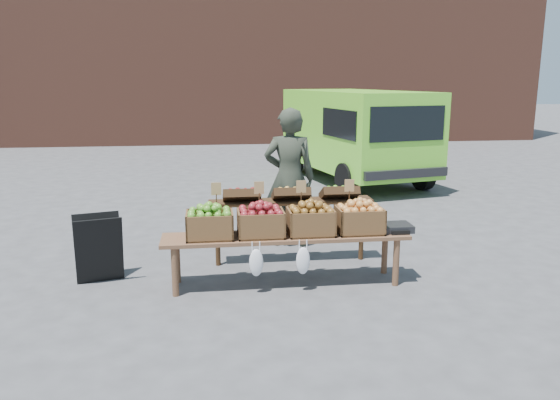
{
  "coord_description": "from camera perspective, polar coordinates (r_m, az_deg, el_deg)",
  "views": [
    {
      "loc": [
        0.05,
        -5.96,
        2.25
      ],
      "look_at": [
        0.85,
        0.24,
        0.85
      ],
      "focal_mm": 35.0,
      "sensor_mm": 36.0,
      "label": 1
    }
  ],
  "objects": [
    {
      "name": "ground",
      "position": [
        6.37,
        -7.39,
        -8.18
      ],
      "size": [
        80.0,
        80.0,
        0.0
      ],
      "primitive_type": "plane",
      "color": "#49494B"
    },
    {
      "name": "weighing_scale",
      "position": [
        6.27,
        12.01,
        -2.81
      ],
      "size": [
        0.34,
        0.3,
        0.08
      ],
      "primitive_type": "cube",
      "color": "black",
      "rests_on": "display_bench"
    },
    {
      "name": "chalkboard_sign",
      "position": [
        6.46,
        -18.43,
        -4.8
      ],
      "size": [
        0.57,
        0.4,
        0.78
      ],
      "primitive_type": null,
      "rotation": [
        0.0,
        0.0,
        0.26
      ],
      "color": "black",
      "rests_on": "ground"
    },
    {
      "name": "crate_green_apples",
      "position": [
        6.12,
        8.29,
        -2.08
      ],
      "size": [
        0.5,
        0.4,
        0.28
      ],
      "primitive_type": null,
      "color": "gold",
      "rests_on": "display_bench"
    },
    {
      "name": "crate_red_apples",
      "position": [
        6.0,
        3.22,
        -2.27
      ],
      "size": [
        0.5,
        0.4,
        0.28
      ],
      "primitive_type": null,
      "color": "brown",
      "rests_on": "display_bench"
    },
    {
      "name": "delivery_van",
      "position": [
        12.22,
        7.82,
        6.59
      ],
      "size": [
        2.93,
        4.76,
        1.99
      ],
      "primitive_type": null,
      "rotation": [
        0.0,
        0.0,
        0.21
      ],
      "color": "#73E131",
      "rests_on": "ground"
    },
    {
      "name": "vendor",
      "position": [
        7.34,
        0.99,
        2.33
      ],
      "size": [
        0.76,
        0.57,
        1.88
      ],
      "primitive_type": "imported",
      "rotation": [
        0.0,
        0.0,
        2.95
      ],
      "color": "#2E3428",
      "rests_on": "ground"
    },
    {
      "name": "back_table",
      "position": [
        6.72,
        1.14,
        -2.3
      ],
      "size": [
        2.1,
        0.44,
        1.04
      ],
      "primitive_type": null,
      "color": "#332011",
      "rests_on": "ground"
    },
    {
      "name": "crate_russet_pears",
      "position": [
        5.92,
        -2.02,
        -2.44
      ],
      "size": [
        0.5,
        0.4,
        0.28
      ],
      "primitive_type": null,
      "color": "maroon",
      "rests_on": "display_bench"
    },
    {
      "name": "display_bench",
      "position": [
        6.08,
        0.6,
        -6.23
      ],
      "size": [
        2.7,
        0.56,
        0.57
      ],
      "primitive_type": null,
      "color": "brown",
      "rests_on": "ground"
    },
    {
      "name": "brick_building",
      "position": [
        21.14,
        -7.87,
        19.96
      ],
      "size": [
        24.0,
        4.0,
        10.0
      ],
      "primitive_type": "cube",
      "color": "brown",
      "rests_on": "ground"
    },
    {
      "name": "crate_golden_apples",
      "position": [
        5.9,
        -7.35,
        -2.6
      ],
      "size": [
        0.5,
        0.4,
        0.28
      ],
      "primitive_type": null,
      "color": "#2D7D16",
      "rests_on": "display_bench"
    }
  ]
}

